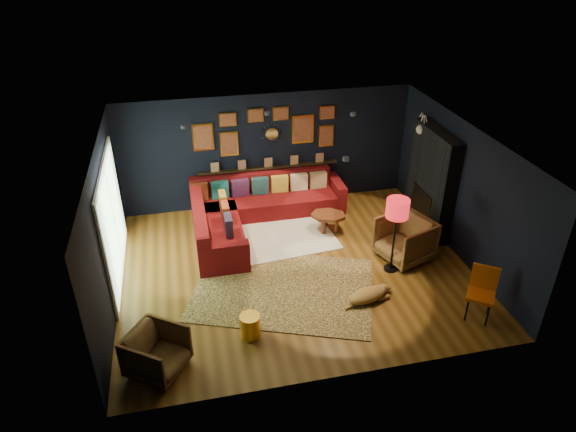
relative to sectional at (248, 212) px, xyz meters
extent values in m
plane|color=brown|center=(0.61, -1.81, -0.32)|extent=(6.50, 6.50, 0.00)
plane|color=black|center=(0.61, 0.94, 0.98)|extent=(6.50, 0.00, 6.50)
plane|color=black|center=(0.61, -4.56, 0.98)|extent=(6.50, 0.00, 6.50)
plane|color=black|center=(-2.64, -1.81, 0.98)|extent=(0.00, 5.50, 5.50)
plane|color=black|center=(3.86, -1.81, 0.98)|extent=(0.00, 5.50, 5.50)
plane|color=silver|center=(0.61, -1.81, 2.28)|extent=(6.50, 6.50, 0.00)
cube|color=maroon|center=(0.41, 0.44, -0.11)|extent=(3.20, 0.95, 0.42)
cube|color=maroon|center=(0.41, 0.80, 0.31)|extent=(3.20, 0.24, 0.46)
cube|color=maroon|center=(2.11, 0.44, 0.00)|extent=(0.22, 0.95, 0.64)
cube|color=maroon|center=(-0.71, -0.66, -0.11)|extent=(0.95, 2.20, 0.42)
cube|color=maroon|center=(-1.07, -0.66, 0.31)|extent=(0.24, 2.20, 0.46)
cube|color=maroon|center=(-0.71, -1.66, 0.00)|extent=(0.95, 0.22, 0.64)
cube|color=brown|center=(-0.99, 0.59, 0.30)|extent=(0.38, 0.14, 0.38)
cube|color=#1C6E72|center=(-0.54, 0.59, 0.30)|extent=(0.38, 0.14, 0.38)
cube|color=#4B214F|center=(-0.09, 0.59, 0.30)|extent=(0.38, 0.14, 0.38)
cube|color=#244D55|center=(0.36, 0.59, 0.30)|extent=(0.38, 0.14, 0.38)
cube|color=gold|center=(0.81, 0.59, 0.30)|extent=(0.38, 0.14, 0.38)
cube|color=beige|center=(1.26, 0.59, 0.30)|extent=(0.38, 0.14, 0.38)
cube|color=tan|center=(1.71, 0.59, 0.30)|extent=(0.38, 0.14, 0.38)
cube|color=#A87024|center=(-0.53, 0.04, 0.30)|extent=(0.14, 0.38, 0.38)
cube|color=maroon|center=(-0.53, -0.46, 0.30)|extent=(0.14, 0.38, 0.38)
cube|color=#2D2741|center=(-0.53, -0.96, 0.30)|extent=(0.14, 0.38, 0.38)
cube|color=black|center=(0.61, 0.87, 0.60)|extent=(3.20, 0.12, 0.04)
cube|color=gold|center=(-0.79, 0.91, 1.43)|extent=(0.45, 0.03, 0.60)
cube|color=#A34F31|center=(-0.79, 0.89, 1.43)|extent=(0.38, 0.01, 0.51)
cube|color=gold|center=(-0.24, 0.91, 1.23)|extent=(0.40, 0.03, 0.55)
cube|color=#A34F31|center=(-0.24, 0.89, 1.23)|extent=(0.34, 0.01, 0.47)
cube|color=gold|center=(-0.24, 0.91, 1.78)|extent=(0.38, 0.03, 0.30)
cube|color=#A34F31|center=(-0.24, 0.89, 1.78)|extent=(0.32, 0.01, 0.25)
cube|color=gold|center=(1.41, 0.91, 1.43)|extent=(0.50, 0.03, 0.65)
cube|color=#A34F31|center=(1.41, 0.89, 1.43)|extent=(0.42, 0.01, 0.55)
cube|color=gold|center=(1.96, 0.91, 1.23)|extent=(0.35, 0.03, 0.50)
cube|color=#A34F31|center=(1.96, 0.89, 1.23)|extent=(0.30, 0.01, 0.42)
cube|color=gold|center=(1.96, 0.91, 1.78)|extent=(0.35, 0.03, 0.30)
cube|color=#A34F31|center=(1.96, 0.89, 1.78)|extent=(0.30, 0.01, 0.25)
cube|color=gold|center=(0.36, 0.91, 1.83)|extent=(0.35, 0.03, 0.30)
cube|color=#A34F31|center=(0.36, 0.89, 1.83)|extent=(0.30, 0.01, 0.25)
cube|color=gold|center=(0.91, 0.91, 1.83)|extent=(0.35, 0.03, 0.30)
cube|color=#A34F31|center=(0.91, 0.89, 1.83)|extent=(0.30, 0.01, 0.25)
cylinder|color=silver|center=(0.71, 0.91, 1.38)|extent=(0.28, 0.03, 0.28)
cone|color=gold|center=(0.93, 0.91, 1.38)|extent=(0.03, 0.16, 0.03)
cone|color=gold|center=(0.92, 0.91, 1.46)|extent=(0.04, 0.16, 0.04)
cone|color=gold|center=(0.87, 0.91, 1.53)|extent=(0.04, 0.16, 0.04)
cone|color=gold|center=(0.80, 0.91, 1.58)|extent=(0.04, 0.16, 0.04)
cone|color=gold|center=(0.71, 0.91, 1.60)|extent=(0.03, 0.16, 0.03)
cone|color=gold|center=(0.63, 0.91, 1.58)|extent=(0.04, 0.16, 0.04)
cone|color=gold|center=(0.56, 0.91, 1.53)|extent=(0.04, 0.16, 0.04)
cone|color=gold|center=(0.51, 0.91, 1.46)|extent=(0.04, 0.16, 0.04)
cone|color=gold|center=(0.49, 0.91, 1.38)|extent=(0.03, 0.16, 0.03)
cone|color=gold|center=(0.51, 0.91, 1.29)|extent=(0.04, 0.16, 0.04)
cone|color=gold|center=(0.56, 0.91, 1.22)|extent=(0.04, 0.16, 0.04)
cone|color=gold|center=(0.63, 0.91, 1.17)|extent=(0.04, 0.16, 0.04)
cone|color=gold|center=(0.71, 0.91, 1.16)|extent=(0.03, 0.16, 0.03)
cone|color=gold|center=(0.80, 0.91, 1.17)|extent=(0.04, 0.16, 0.04)
cone|color=gold|center=(0.87, 0.91, 1.22)|extent=(0.04, 0.16, 0.04)
cone|color=gold|center=(0.92, 0.91, 1.29)|extent=(0.04, 0.16, 0.04)
cube|color=black|center=(3.71, -0.91, 0.78)|extent=(0.30, 1.60, 2.20)
cube|color=black|center=(3.65, -0.91, 0.13)|extent=(0.20, 0.80, 0.90)
cone|color=white|center=(3.80, -0.41, 1.73)|extent=(0.35, 0.28, 0.28)
sphere|color=white|center=(3.58, -0.41, 1.73)|extent=(0.20, 0.20, 0.20)
cylinder|color=white|center=(3.60, -0.47, 1.90)|extent=(0.02, 0.10, 0.28)
cylinder|color=white|center=(3.60, -0.35, 1.90)|extent=(0.02, 0.10, 0.28)
cube|color=white|center=(-2.61, -1.21, 0.78)|extent=(0.04, 2.80, 2.20)
cube|color=#B3DFAB|center=(-2.58, -1.21, 0.78)|extent=(0.01, 2.60, 2.00)
cube|color=white|center=(-2.58, -1.21, 0.78)|extent=(0.02, 0.06, 2.00)
cylinder|color=black|center=(-1.19, -0.61, 2.24)|extent=(0.10, 0.10, 0.06)
cylinder|color=black|center=(0.41, -0.21, 2.24)|extent=(0.10, 0.10, 0.06)
cylinder|color=black|center=(2.01, -0.61, 2.24)|extent=(0.10, 0.10, 0.06)
cylinder|color=black|center=(1.21, -2.61, 2.24)|extent=(0.10, 0.10, 0.06)
cube|color=white|center=(0.42, -0.61, -0.31)|extent=(2.61, 2.01, 0.03)
cube|color=tan|center=(0.26, -2.39, -0.31)|extent=(3.75, 3.23, 0.02)
cylinder|color=brown|center=(1.47, -0.75, -0.14)|extent=(0.09, 0.09, 0.30)
cylinder|color=brown|center=(1.75, -0.75, -0.14)|extent=(0.09, 0.09, 0.30)
cylinder|color=brown|center=(1.61, -0.42, -0.14)|extent=(0.09, 0.09, 0.30)
cylinder|color=maroon|center=(-0.52, -0.39, -0.11)|extent=(0.53, 0.53, 0.35)
imported|color=#C08543|center=(-1.94, -3.86, 0.06)|extent=(1.01, 1.02, 0.77)
imported|color=#C08543|center=(2.76, -1.92, 0.15)|extent=(1.10, 1.14, 0.94)
cylinder|color=gold|center=(-0.51, -3.44, -0.12)|extent=(0.33, 0.33, 0.41)
cylinder|color=black|center=(3.03, -3.85, -0.09)|extent=(0.03, 0.03, 0.46)
cylinder|color=black|center=(3.29, -4.05, -0.09)|extent=(0.03, 0.03, 0.46)
cylinder|color=black|center=(3.22, -3.59, -0.09)|extent=(0.03, 0.03, 0.46)
cylinder|color=black|center=(3.48, -3.78, -0.09)|extent=(0.03, 0.03, 0.46)
cube|color=orange|center=(3.26, -3.82, 0.13)|extent=(0.61, 0.61, 0.06)
cube|color=orange|center=(3.37, -3.67, 0.38)|extent=(0.38, 0.30, 0.44)
cylinder|color=black|center=(2.37, -2.24, -0.30)|extent=(0.25, 0.25, 0.04)
cylinder|color=black|center=(2.37, -2.24, 0.33)|extent=(0.04, 0.04, 1.22)
cylinder|color=#B61318|center=(2.37, -2.24, 1.01)|extent=(0.42, 0.42, 0.34)
camera|label=1|loc=(-1.27, -9.58, 5.45)|focal=32.00mm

